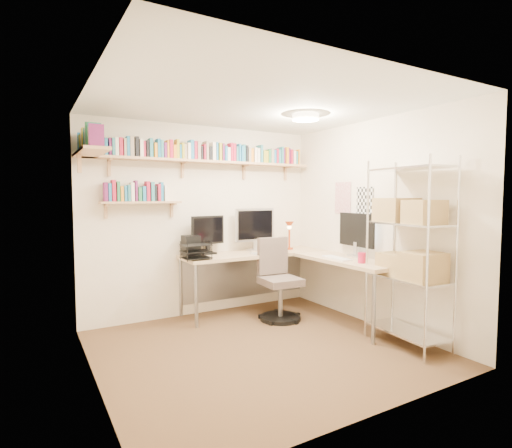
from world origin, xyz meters
The scene contains 6 objects.
ground centered at (0.00, 0.00, 0.00)m, with size 3.20×3.20×0.00m, color #4F3421.
room_shell centered at (0.00, 0.00, 1.55)m, with size 3.24×3.04×2.52m.
wall_shelves centered at (-0.42, 1.30, 2.03)m, with size 3.12×1.09×0.80m.
corner_desk centered at (0.70, 0.94, 0.80)m, with size 2.16×2.11×1.40m.
office_chair centered at (0.70, 0.75, 0.44)m, with size 0.54×0.55×1.04m.
wire_rack centered at (1.36, -0.72, 1.11)m, with size 0.49×0.88×1.96m.
Camera 1 is at (-2.07, -3.46, 1.57)m, focal length 28.00 mm.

